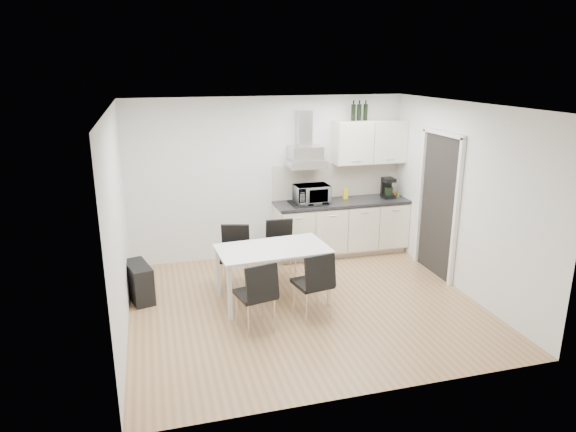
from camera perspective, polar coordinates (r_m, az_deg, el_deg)
name	(u,v)px	position (r m, az deg, el deg)	size (l,w,h in m)	color
ground	(305,305)	(6.92, 1.88, -9.85)	(4.50, 4.50, 0.00)	tan
wall_back	(269,178)	(8.32, -2.11, 4.22)	(4.50, 0.10, 2.60)	silver
wall_front	(372,270)	(4.68, 9.30, -5.95)	(4.50, 0.10, 2.60)	silver
wall_left	(118,225)	(6.19, -18.35, -0.98)	(0.10, 4.00, 2.60)	silver
wall_right	(463,199)	(7.41, 18.85, 1.80)	(0.10, 4.00, 2.60)	silver
ceiling	(307,106)	(6.21, 2.10, 12.17)	(4.50, 4.50, 0.00)	white
doorway	(437,207)	(7.90, 16.25, 1.02)	(0.08, 1.04, 2.10)	white
kitchenette	(343,205)	(8.53, 6.13, 1.19)	(2.22, 0.64, 2.52)	beige
dining_table	(273,253)	(6.79, -1.71, -4.17)	(1.50, 0.92, 0.75)	white
chair_far_left	(235,258)	(7.31, -5.94, -4.65)	(0.44, 0.50, 0.88)	black
chair_far_right	(282,252)	(7.51, -0.69, -3.98)	(0.44, 0.50, 0.88)	black
chair_near_left	(255,295)	(6.17, -3.66, -8.74)	(0.44, 0.50, 0.88)	black
chair_near_right	(312,284)	(6.45, 2.70, -7.56)	(0.44, 0.50, 0.88)	black
guitar_amp	(139,282)	(7.24, -16.19, -7.05)	(0.41, 0.65, 0.51)	black
floor_speaker	(257,249)	(8.50, -3.44, -3.68)	(0.17, 0.15, 0.28)	black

